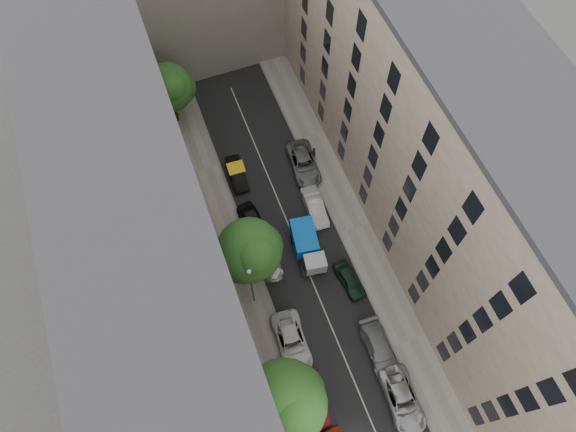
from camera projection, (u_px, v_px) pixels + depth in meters
name	position (u px, v px, depth m)	size (l,w,h in m)	color
ground	(298.00, 248.00, 46.11)	(120.00, 120.00, 0.00)	#4C4C49
road_surface	(298.00, 248.00, 46.10)	(8.00, 44.00, 0.02)	black
sidewalk_left	(240.00, 268.00, 45.17)	(3.00, 44.00, 0.15)	gray
sidewalk_right	(354.00, 228.00, 46.93)	(3.00, 44.00, 0.15)	gray
building_left	(153.00, 242.00, 35.44)	(8.00, 44.00, 20.00)	#514E4C
building_right	(435.00, 149.00, 38.96)	(8.00, 44.00, 20.00)	#C4AF98
tarp_truck	(307.00, 246.00, 44.85)	(2.63, 5.17, 2.27)	black
car_left_1	(315.00, 400.00, 39.51)	(1.56, 4.48, 1.48)	#4C0F12
car_left_2	(292.00, 341.00, 41.58)	(2.40, 5.20, 1.44)	silver
car_left_3	(269.00, 257.00, 45.01)	(1.81, 4.44, 1.29)	#B6B5BA
car_left_4	(254.00, 223.00, 46.41)	(1.78, 4.43, 1.51)	black
car_left_5	(237.00, 174.00, 48.89)	(1.41, 4.05, 1.34)	black
car_right_0	(402.00, 400.00, 39.54)	(2.44, 5.29, 1.47)	#B4B4B9
car_right_1	(379.00, 348.00, 41.34)	(2.02, 4.96, 1.44)	gray
car_right_2	(350.00, 280.00, 44.06)	(1.53, 3.79, 1.29)	black
car_right_3	(315.00, 207.00, 47.20)	(1.51, 4.32, 1.42)	silver
car_right_4	(304.00, 163.00, 49.34)	(2.44, 5.29, 1.47)	slate
tree_near	(286.00, 404.00, 34.78)	(6.11, 5.96, 8.59)	#382619
tree_mid	(251.00, 252.00, 40.18)	(5.49, 5.25, 7.98)	#382619
tree_far	(169.00, 89.00, 48.11)	(5.02, 4.71, 7.35)	#382619
lamp_post	(251.00, 283.00, 39.93)	(0.36, 0.36, 7.05)	#185623
pedestrian	(313.00, 153.00, 49.66)	(0.56, 0.37, 1.54)	black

